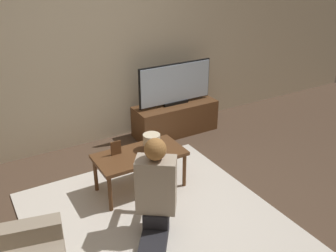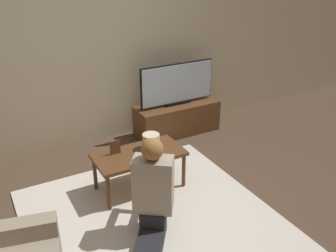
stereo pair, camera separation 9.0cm
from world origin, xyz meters
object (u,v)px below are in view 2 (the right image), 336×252
(coffee_table, at_px, (139,157))
(tv, at_px, (177,84))
(person_kneeling, at_px, (153,190))
(table_lamp, at_px, (151,140))

(coffee_table, bearing_deg, tv, 44.02)
(person_kneeling, height_order, table_lamp, person_kneeling)
(tv, height_order, coffee_table, tv)
(tv, distance_m, table_lamp, 1.34)
(tv, distance_m, coffee_table, 1.48)
(coffee_table, bearing_deg, table_lamp, 7.55)
(tv, xyz_separation_m, table_lamp, (-0.89, -0.99, -0.18))
(person_kneeling, bearing_deg, coffee_table, -69.45)
(tv, bearing_deg, table_lamp, -132.04)
(person_kneeling, distance_m, table_lamp, 0.81)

